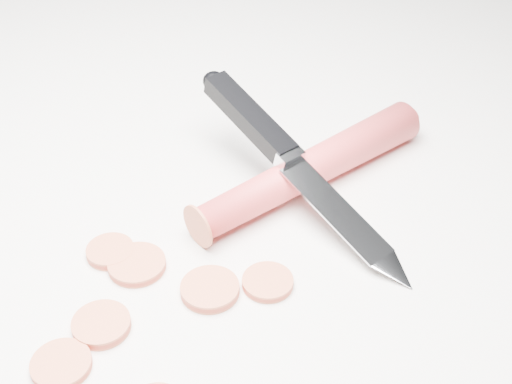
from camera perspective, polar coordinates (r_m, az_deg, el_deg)
The scene contains 9 objects.
ground at distance 0.53m, azimuth -5.37°, elevation -4.06°, with size 2.40×2.40×0.00m, color silver.
carrot at distance 0.57m, azimuth 4.43°, elevation 1.91°, with size 0.03×0.03×0.22m, color red.
carrot_slice_0 at distance 0.52m, azimuth -11.58°, elevation -4.68°, with size 0.03×0.03×0.01m, color #C85937.
carrot_slice_1 at distance 0.48m, azimuth -12.27°, elevation -10.33°, with size 0.04×0.04×0.01m, color #C85937.
carrot_slice_2 at distance 0.49m, azimuth -3.71°, elevation -7.77°, with size 0.04×0.04×0.01m, color #C85937.
carrot_slice_4 at distance 0.49m, azimuth 0.94°, elevation -7.22°, with size 0.04×0.04×0.01m, color #C85937.
carrot_slice_5 at distance 0.51m, azimuth -9.51°, elevation -5.74°, with size 0.04×0.04×0.01m, color #C85937.
carrot_slice_6 at distance 0.46m, azimuth -15.32°, elevation -13.17°, with size 0.04×0.04×0.01m, color #C85937.
kitchen_knife at distance 0.54m, azimuth 3.65°, elevation 2.01°, with size 0.24×0.10×0.07m, color #B8BABF, non-canonical shape.
Camera 1 is at (0.25, -0.30, 0.36)m, focal length 50.00 mm.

